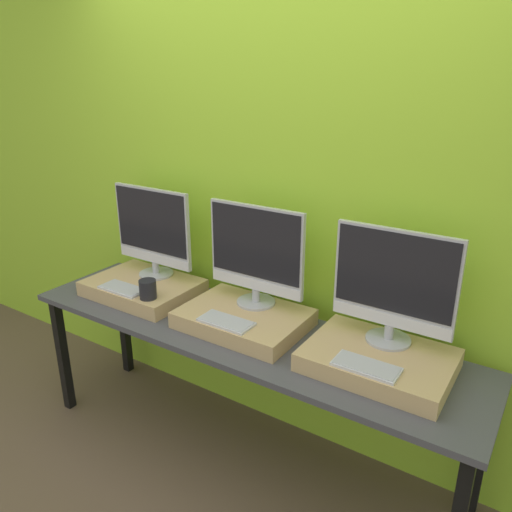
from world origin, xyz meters
TOP-DOWN VIEW (x-y plane):
  - ground_plane at (0.00, 0.00)m, footprint 12.00×12.00m
  - wall_back at (0.00, 0.67)m, footprint 8.00×0.04m
  - workbench at (0.00, 0.30)m, footprint 2.35×0.60m
  - wooden_riser_left at (-0.68, 0.34)m, footprint 0.60×0.43m
  - monitor_left at (-0.68, 0.44)m, footprint 0.52×0.19m
  - keyboard_left at (-0.68, 0.19)m, footprint 0.26×0.12m
  - mug at (-0.50, 0.19)m, footprint 0.09×0.09m
  - wooden_riser_center at (0.00, 0.34)m, footprint 0.60×0.43m
  - monitor_center at (0.00, 0.44)m, footprint 0.52×0.19m
  - keyboard_center at (0.00, 0.19)m, footprint 0.26×0.12m
  - wooden_riser_right at (0.68, 0.34)m, footprint 0.60×0.43m
  - monitor_right at (0.68, 0.44)m, footprint 0.52×0.19m
  - keyboard_right at (0.68, 0.19)m, footprint 0.26×0.12m

SIDE VIEW (x-z plane):
  - ground_plane at x=0.00m, z-range 0.00..0.00m
  - workbench at x=0.00m, z-range 0.31..1.07m
  - wooden_riser_left at x=-0.68m, z-range 0.76..0.84m
  - wooden_riser_center at x=0.00m, z-range 0.76..0.84m
  - wooden_riser_right at x=0.68m, z-range 0.76..0.84m
  - keyboard_left at x=-0.68m, z-range 0.84..0.86m
  - keyboard_center at x=0.00m, z-range 0.84..0.86m
  - keyboard_right at x=0.68m, z-range 0.84..0.86m
  - mug at x=-0.50m, z-range 0.84..0.94m
  - monitor_left at x=-0.68m, z-range 0.86..1.36m
  - monitor_center at x=0.00m, z-range 0.86..1.36m
  - monitor_right at x=0.68m, z-range 0.86..1.36m
  - wall_back at x=0.00m, z-range 0.00..2.60m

